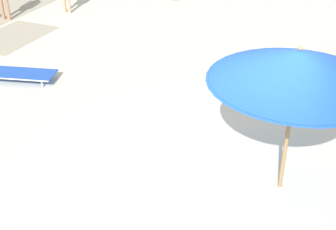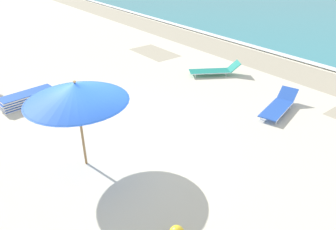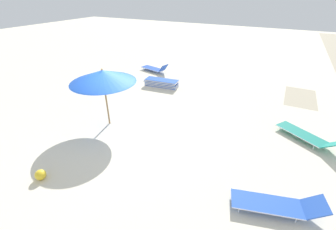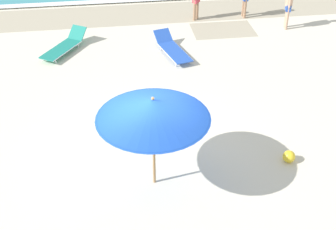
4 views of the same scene
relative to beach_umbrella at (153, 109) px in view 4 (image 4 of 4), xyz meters
name	(u,v)px [view 4 (image 4 of 4)]	position (x,y,z in m)	size (l,w,h in m)	color
ground_plane	(147,164)	(-0.10, 0.74, -2.07)	(60.00, 60.00, 0.16)	beige
beach_umbrella	(153,109)	(0.00, 0.00, 0.00)	(2.41, 2.41, 2.29)	#9E7547
sun_lounger_beside_umbrella	(64,46)	(-2.30, 7.04, -1.78)	(1.64, 2.08, 0.55)	#1E8475
sun_lounger_near_water_right	(172,49)	(1.35, 6.31, -1.79)	(1.13, 2.19, 0.51)	blue
beachgoer_wading_adult	(289,3)	(5.94, 7.86, -0.99)	(0.27, 0.44, 1.76)	tan
beach_ball	(289,157)	(3.28, 0.27, -1.84)	(0.30, 0.30, 0.30)	yellow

